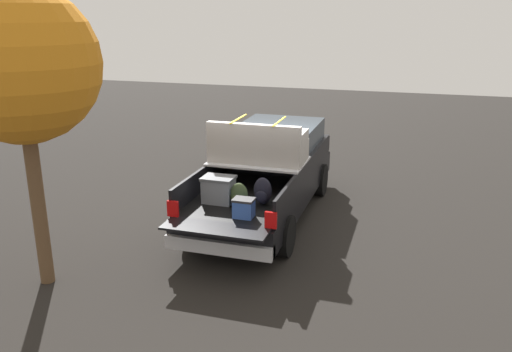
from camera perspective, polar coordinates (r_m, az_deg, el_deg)
ground_plane at (r=11.56m, az=0.88°, el=-4.36°), size 40.00×40.00×0.00m
pickup_truck at (r=11.56m, az=1.38°, el=0.60°), size 6.05×2.06×2.23m
tree_background at (r=8.58m, az=-24.25°, el=10.88°), size 2.37×2.37×4.74m
trash_can at (r=15.59m, az=-3.07°, el=3.30°), size 0.60×0.60×0.98m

